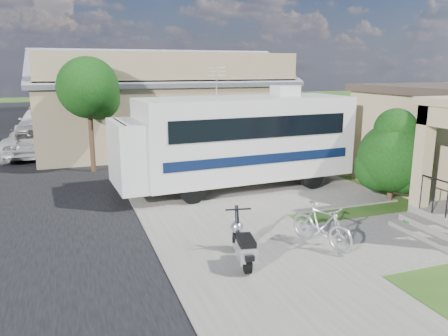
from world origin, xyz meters
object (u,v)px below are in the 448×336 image
object	(u,v)px
shrub	(393,154)
garden_hose	(411,225)
motorhome	(236,138)
bicycle	(322,228)
van	(40,122)
scooter	(243,245)
pickup_truck	(34,140)

from	to	relation	value
shrub	garden_hose	xyz separation A→B (m)	(-1.18, -2.20, -1.41)
motorhome	garden_hose	bearing A→B (deg)	-63.65
motorhome	garden_hose	size ratio (longest dim) A/B	20.62
shrub	bicycle	distance (m)	4.99
motorhome	shrub	xyz separation A→B (m)	(4.11, -2.94, -0.28)
motorhome	bicycle	size ratio (longest dim) A/B	4.77
shrub	van	world-z (taller)	shrub
motorhome	scooter	distance (m)	6.26
shrub	motorhome	bearing A→B (deg)	144.42
shrub	pickup_truck	size ratio (longest dim) A/B	0.55
pickup_truck	motorhome	bearing A→B (deg)	129.62
shrub	garden_hose	distance (m)	2.87
scooter	garden_hose	bearing A→B (deg)	17.46
van	motorhome	bearing A→B (deg)	-61.32
pickup_truck	garden_hose	xyz separation A→B (m)	(9.90, -13.94, -0.65)
bicycle	garden_hose	xyz separation A→B (m)	(2.98, 0.38, -0.43)
shrub	garden_hose	world-z (taller)	shrub
scooter	shrub	bearing A→B (deg)	34.91
motorhome	pickup_truck	size ratio (longest dim) A/B	1.54
motorhome	bicycle	distance (m)	5.67
scooter	van	xyz separation A→B (m)	(-4.88, 21.50, 0.33)
scooter	pickup_truck	xyz separation A→B (m)	(-4.86, 14.55, 0.26)
pickup_truck	van	xyz separation A→B (m)	(-0.02, 6.95, 0.07)
van	garden_hose	bearing A→B (deg)	-59.85
garden_hose	scooter	bearing A→B (deg)	-173.14
bicycle	van	xyz separation A→B (m)	(-6.94, 21.27, 0.29)
shrub	scooter	distance (m)	6.90
van	garden_hose	xyz separation A→B (m)	(9.92, -20.89, -0.72)
bicycle	shrub	bearing A→B (deg)	12.44
scooter	garden_hose	xyz separation A→B (m)	(5.04, 0.61, -0.39)
shrub	scooter	world-z (taller)	shrub
shrub	bicycle	size ratio (longest dim) A/B	1.70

